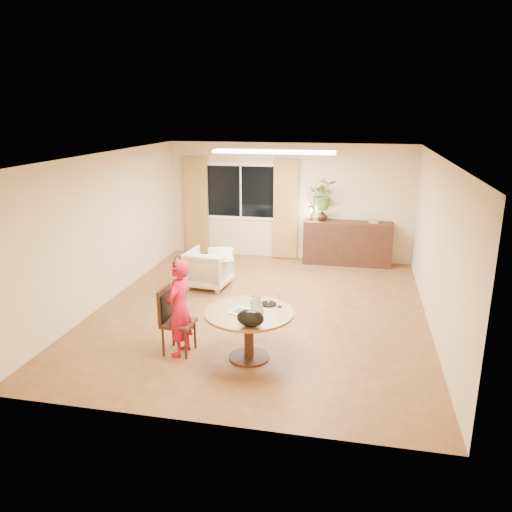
{
  "coord_description": "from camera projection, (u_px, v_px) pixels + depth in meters",
  "views": [
    {
      "loc": [
        1.54,
        -7.75,
        3.3
      ],
      "look_at": [
        -0.03,
        -0.2,
        1.02
      ],
      "focal_mm": 35.0,
      "sensor_mm": 36.0,
      "label": 1
    }
  ],
  "objects": [
    {
      "name": "pot_lid",
      "position": [
        269.0,
        303.0,
        6.92
      ],
      "size": [
        0.28,
        0.28,
        0.04
      ],
      "primitive_type": null,
      "rotation": [
        0.0,
        0.0,
        0.27
      ],
      "color": "white",
      "rests_on": "dining_table"
    },
    {
      "name": "laptop",
      "position": [
        245.0,
        304.0,
        6.6
      ],
      "size": [
        0.45,
        0.36,
        0.26
      ],
      "primitive_type": null,
      "rotation": [
        0.0,
        0.0,
        -0.29
      ],
      "color": "#B7B7BC",
      "rests_on": "dining_table"
    },
    {
      "name": "vase",
      "position": [
        322.0,
        215.0,
        10.89
      ],
      "size": [
        0.26,
        0.26,
        0.25
      ],
      "primitive_type": "imported",
      "rotation": [
        0.0,
        0.0,
        0.11
      ],
      "color": "black",
      "rests_on": "sideboard"
    },
    {
      "name": "wall_left",
      "position": [
        106.0,
        229.0,
        8.68
      ],
      "size": [
        0.0,
        6.5,
        6.5
      ],
      "primitive_type": "plane",
      "rotation": [
        1.57,
        0.0,
        1.57
      ],
      "color": "beige",
      "rests_on": "floor"
    },
    {
      "name": "window",
      "position": [
        241.0,
        192.0,
        11.34
      ],
      "size": [
        1.7,
        0.03,
        1.3
      ],
      "color": "white",
      "rests_on": "wall_back"
    },
    {
      "name": "wall_back",
      "position": [
        289.0,
        202.0,
        11.2
      ],
      "size": [
        5.5,
        0.0,
        5.5
      ],
      "primitive_type": "plane",
      "rotation": [
        1.57,
        0.0,
        0.0
      ],
      "color": "beige",
      "rests_on": "floor"
    },
    {
      "name": "wine_glass",
      "position": [
        280.0,
        300.0,
        6.82
      ],
      "size": [
        0.08,
        0.08,
        0.19
      ],
      "primitive_type": null,
      "rotation": [
        0.0,
        0.0,
        -0.19
      ],
      "color": "white",
      "rests_on": "dining_table"
    },
    {
      "name": "curtain_right",
      "position": [
        286.0,
        209.0,
        11.16
      ],
      "size": [
        0.55,
        0.08,
        2.25
      ],
      "primitive_type": "cube",
      "color": "olive",
      "rests_on": "wall_back"
    },
    {
      "name": "sideboard",
      "position": [
        347.0,
        243.0,
        10.94
      ],
      "size": [
        1.91,
        0.47,
        0.95
      ],
      "primitive_type": "cube",
      "color": "black",
      "rests_on": "floor"
    },
    {
      "name": "ceiling",
      "position": [
        261.0,
        156.0,
        7.78
      ],
      "size": [
        6.5,
        6.5,
        0.0
      ],
      "primitive_type": "plane",
      "rotation": [
        3.14,
        0.0,
        0.0
      ],
      "color": "white",
      "rests_on": "wall_back"
    },
    {
      "name": "ceiling_panel",
      "position": [
        274.0,
        152.0,
        8.91
      ],
      "size": [
        2.2,
        0.35,
        0.05
      ],
      "primitive_type": "cube",
      "color": "white",
      "rests_on": "ceiling"
    },
    {
      "name": "dining_table",
      "position": [
        249.0,
        322.0,
        6.73
      ],
      "size": [
        1.21,
        1.21,
        0.69
      ],
      "color": "brown",
      "rests_on": "floor"
    },
    {
      "name": "child",
      "position": [
        179.0,
        308.0,
        6.82
      ],
      "size": [
        0.54,
        0.4,
        1.37
      ],
      "primitive_type": "imported",
      "rotation": [
        0.0,
        0.0,
        -1.71
      ],
      "color": "red",
      "rests_on": "floor"
    },
    {
      "name": "book_stack",
      "position": [
        373.0,
        221.0,
        10.69
      ],
      "size": [
        0.21,
        0.16,
        0.08
      ],
      "primitive_type": null,
      "rotation": [
        0.0,
        0.0,
        -0.06
      ],
      "color": "#866444",
      "rests_on": "sideboard"
    },
    {
      "name": "bouquet",
      "position": [
        323.0,
        195.0,
        10.75
      ],
      "size": [
        0.65,
        0.58,
        0.66
      ],
      "primitive_type": "imported",
      "rotation": [
        0.0,
        0.0,
        0.12
      ],
      "color": "#2B6225",
      "rests_on": "vase"
    },
    {
      "name": "handbag",
      "position": [
        250.0,
        318.0,
        6.19
      ],
      "size": [
        0.38,
        0.28,
        0.23
      ],
      "primitive_type": null,
      "rotation": [
        0.0,
        0.0,
        0.23
      ],
      "color": "black",
      "rests_on": "dining_table"
    },
    {
      "name": "curtain_left",
      "position": [
        196.0,
        206.0,
        11.57
      ],
      "size": [
        0.55,
        0.08,
        2.25
      ],
      "primitive_type": "cube",
      "color": "olive",
      "rests_on": "wall_back"
    },
    {
      "name": "armchair",
      "position": [
        209.0,
        268.0,
        9.56
      ],
      "size": [
        0.85,
        0.87,
        0.73
      ],
      "primitive_type": "imported",
      "rotation": [
        0.0,
        0.0,
        3.04
      ],
      "color": "beige",
      "rests_on": "floor"
    },
    {
      "name": "throw",
      "position": [
        220.0,
        251.0,
        9.36
      ],
      "size": [
        0.6,
        0.67,
        0.03
      ],
      "primitive_type": null,
      "rotation": [
        0.0,
        0.0,
        0.33
      ],
      "color": "beige",
      "rests_on": "armchair"
    },
    {
      "name": "tumbler",
      "position": [
        254.0,
        300.0,
        6.92
      ],
      "size": [
        0.1,
        0.1,
        0.12
      ],
      "primitive_type": null,
      "rotation": [
        0.0,
        0.0,
        0.32
      ],
      "color": "white",
      "rests_on": "dining_table"
    },
    {
      "name": "desk_lamp",
      "position": [
        311.0,
        213.0,
        10.87
      ],
      "size": [
        0.16,
        0.16,
        0.33
      ],
      "primitive_type": null,
      "rotation": [
        0.0,
        0.0,
        0.19
      ],
      "color": "black",
      "rests_on": "sideboard"
    },
    {
      "name": "floor",
      "position": [
        260.0,
        310.0,
        8.51
      ],
      "size": [
        6.5,
        6.5,
        0.0
      ],
      "primitive_type": "plane",
      "color": "brown",
      "rests_on": "ground"
    },
    {
      "name": "wall_right",
      "position": [
        437.0,
        246.0,
        7.61
      ],
      "size": [
        0.0,
        6.5,
        6.5
      ],
      "primitive_type": "plane",
      "rotation": [
        1.57,
        0.0,
        -1.57
      ],
      "color": "beige",
      "rests_on": "floor"
    },
    {
      "name": "dining_chair",
      "position": [
        178.0,
        321.0,
        6.92
      ],
      "size": [
        0.48,
        0.44,
        0.95
      ],
      "primitive_type": null,
      "rotation": [
        0.0,
        0.0,
        -0.06
      ],
      "color": "black",
      "rests_on": "floor"
    }
  ]
}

